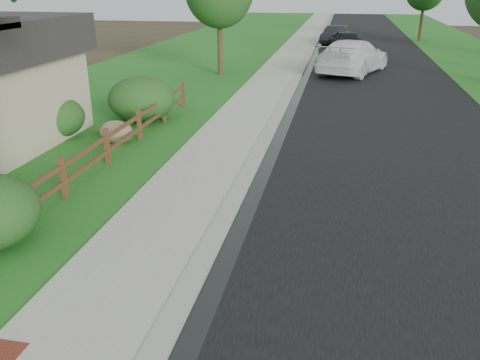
# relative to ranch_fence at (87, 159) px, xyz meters

# --- Properties ---
(road) EXTENTS (8.00, 90.00, 0.02)m
(road) POSITION_rel_ranch_fence_xyz_m (8.20, 28.60, -0.61)
(road) COLOR black
(road) RESTS_ON ground
(curb) EXTENTS (0.40, 90.00, 0.12)m
(curb) POSITION_rel_ranch_fence_xyz_m (4.00, 28.60, -0.56)
(curb) COLOR gray
(curb) RESTS_ON ground
(wet_gutter) EXTENTS (0.50, 90.00, 0.00)m
(wet_gutter) POSITION_rel_ranch_fence_xyz_m (4.35, 28.60, -0.60)
(wet_gutter) COLOR black
(wet_gutter) RESTS_ON road
(sidewalk) EXTENTS (2.20, 90.00, 0.10)m
(sidewalk) POSITION_rel_ranch_fence_xyz_m (2.70, 28.60, -0.57)
(sidewalk) COLOR #A79F91
(sidewalk) RESTS_ON ground
(grass_strip) EXTENTS (1.60, 90.00, 0.06)m
(grass_strip) POSITION_rel_ranch_fence_xyz_m (0.80, 28.60, -0.59)
(grass_strip) COLOR #1A5E1D
(grass_strip) RESTS_ON ground
(lawn_near) EXTENTS (9.00, 90.00, 0.04)m
(lawn_near) POSITION_rel_ranch_fence_xyz_m (-4.40, 28.60, -0.60)
(lawn_near) COLOR #1A5E1D
(lawn_near) RESTS_ON ground
(verge_far) EXTENTS (6.00, 90.00, 0.04)m
(verge_far) POSITION_rel_ranch_fence_xyz_m (15.10, 28.60, -0.60)
(verge_far) COLOR #1A5E1D
(verge_far) RESTS_ON ground
(ranch_fence) EXTENTS (0.12, 16.92, 1.10)m
(ranch_fence) POSITION_rel_ranch_fence_xyz_m (0.00, 0.00, 0.00)
(ranch_fence) COLOR #52371B
(ranch_fence) RESTS_ON ground
(white_suv) EXTENTS (4.57, 6.85, 1.84)m
(white_suv) POSITION_rel_ranch_fence_xyz_m (6.87, 18.23, 0.32)
(white_suv) COLOR white
(white_suv) RESTS_ON road
(dark_car_mid) EXTENTS (2.74, 4.50, 1.43)m
(dark_car_mid) POSITION_rel_ranch_fence_xyz_m (6.39, 28.82, 0.12)
(dark_car_mid) COLOR black
(dark_car_mid) RESTS_ON road
(dark_car_far) EXTENTS (2.46, 4.50, 1.41)m
(dark_car_far) POSITION_rel_ranch_fence_xyz_m (5.60, 32.41, 0.11)
(dark_car_far) COLOR black
(dark_car_far) RESTS_ON road
(boulder) EXTENTS (1.21, 0.97, 0.75)m
(boulder) POSITION_rel_ranch_fence_xyz_m (-0.68, 3.29, -0.24)
(boulder) COLOR brown
(boulder) RESTS_ON ground
(shrub_c) EXTENTS (2.24, 2.24, 1.38)m
(shrub_c) POSITION_rel_ranch_fence_xyz_m (-2.90, 3.52, 0.07)
(shrub_c) COLOR #194719
(shrub_c) RESTS_ON ground
(shrub_d) EXTENTS (2.89, 2.89, 1.67)m
(shrub_d) POSITION_rel_ranch_fence_xyz_m (-0.87, 6.07, 0.22)
(shrub_d) COLOR #194719
(shrub_d) RESTS_ON ground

